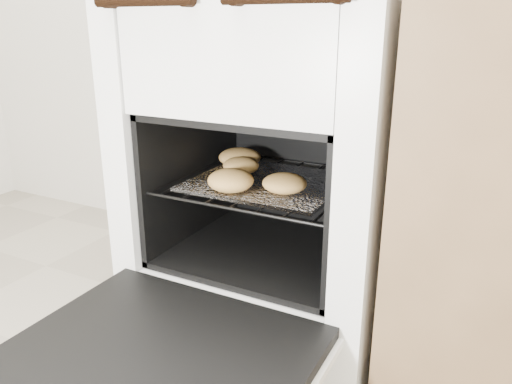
% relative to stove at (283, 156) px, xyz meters
% --- Properties ---
extents(stove, '(0.64, 0.71, 0.98)m').
position_rel_stove_xyz_m(stove, '(0.00, 0.00, 0.00)').
color(stove, white).
rests_on(stove, ground).
extents(oven_door, '(0.58, 0.45, 0.04)m').
position_rel_stove_xyz_m(oven_door, '(-0.00, -0.54, -0.27)').
color(oven_door, black).
rests_on(oven_door, stove).
extents(oven_rack, '(0.47, 0.45, 0.01)m').
position_rel_stove_xyz_m(oven_rack, '(0.00, -0.07, -0.05)').
color(oven_rack, black).
rests_on(oven_rack, stove).
extents(foil_sheet, '(0.36, 0.32, 0.01)m').
position_rel_stove_xyz_m(foil_sheet, '(-0.00, -0.09, -0.05)').
color(foil_sheet, silver).
rests_on(foil_sheet, oven_rack).
extents(baked_rolls, '(0.34, 0.35, 0.05)m').
position_rel_stove_xyz_m(baked_rolls, '(-0.05, -0.11, -0.02)').
color(baked_rolls, '#D9A757').
rests_on(baked_rolls, foil_sheet).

